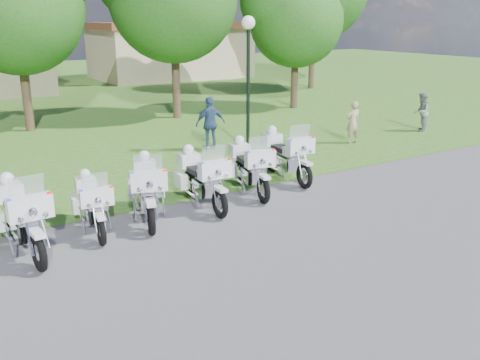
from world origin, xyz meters
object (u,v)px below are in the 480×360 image
motorcycle_6 (285,154)px  bystander_a (353,123)px  motorcycle_3 (147,188)px  bystander_b (421,112)px  bystander_c (210,124)px  motorcycle_5 (249,166)px  motorcycle_4 (201,178)px  motorcycle_1 (21,216)px  lamp_post (248,52)px  motorcycle_2 (92,203)px

motorcycle_6 → bystander_a: bearing=-147.9°
motorcycle_3 → bystander_b: 13.65m
bystander_c → motorcycle_5: bearing=78.4°
motorcycle_4 → motorcycle_1: bearing=11.2°
motorcycle_6 → bystander_a: size_ratio=1.65×
lamp_post → bystander_a: 4.84m
bystander_a → bystander_b: 3.89m
motorcycle_2 → bystander_b: 14.95m
motorcycle_3 → motorcycle_4: size_ratio=0.98×
motorcycle_6 → lamp_post: (0.81, 3.24, 2.67)m
motorcycle_2 → bystander_a: bearing=-156.0°
motorcycle_1 → motorcycle_5: bearing=-175.7°
motorcycle_2 → bystander_c: bystander_c is taller
motorcycle_5 → bystander_c: bearing=-94.4°
bystander_c → motorcycle_3: bearing=53.9°
motorcycle_5 → bystander_c: 4.86m
bystander_a → bystander_b: size_ratio=0.99×
lamp_post → motorcycle_1: bearing=-151.0°
motorcycle_3 → motorcycle_6: bearing=-150.4°
motorcycle_1 → bystander_c: size_ratio=1.41×
motorcycle_2 → motorcycle_3: motorcycle_3 is taller
motorcycle_4 → bystander_c: bystander_c is taller
bystander_a → bystander_b: bearing=-169.2°
motorcycle_3 → bystander_c: bearing=-112.5°
bystander_b → motorcycle_1: bearing=-20.9°
motorcycle_4 → motorcycle_6: size_ratio=0.98×
motorcycle_2 → motorcycle_4: (2.78, 0.20, 0.09)m
motorcycle_3 → lamp_post: 7.28m
motorcycle_6 → motorcycle_3: bearing=17.3°
motorcycle_2 → motorcycle_4: 2.79m
motorcycle_6 → motorcycle_1: bearing=16.4°
motorcycle_4 → bystander_c: (2.97, 4.94, 0.23)m
lamp_post → bystander_b: size_ratio=2.89×
motorcycle_1 → motorcycle_5: 5.93m
motorcycle_1 → lamp_post: size_ratio=0.58×
motorcycle_1 → motorcycle_2: motorcycle_1 is taller
motorcycle_2 → lamp_post: size_ratio=0.48×
motorcycle_6 → bystander_b: size_ratio=1.63×
motorcycle_1 → motorcycle_2: (1.51, 0.36, -0.12)m
motorcycle_5 → motorcycle_6: motorcycle_6 is taller
motorcycle_5 → motorcycle_6: size_ratio=0.96×
motorcycle_1 → bystander_a: size_ratio=1.69×
motorcycle_2 → motorcycle_6: (5.88, 0.95, 0.10)m
motorcycle_1 → lamp_post: 9.75m
bystander_b → bystander_c: bearing=-45.2°
bystander_b → motorcycle_5: bearing=-18.1°
motorcycle_3 → bystander_a: motorcycle_3 is taller
motorcycle_3 → bystander_a: 9.87m
motorcycle_5 → bystander_b: (10.19, 2.95, 0.09)m
bystander_c → bystander_b: bearing=174.1°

